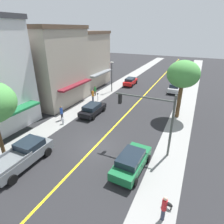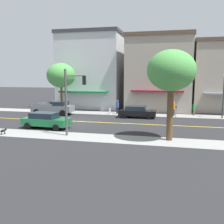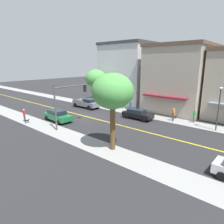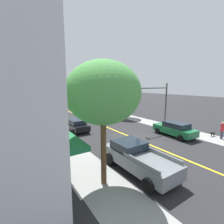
# 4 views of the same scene
# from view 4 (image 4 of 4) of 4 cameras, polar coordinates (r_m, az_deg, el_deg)

# --- Properties ---
(ground_plane) EXTENTS (140.00, 140.00, 0.00)m
(ground_plane) POSITION_cam_4_polar(r_m,az_deg,el_deg) (17.39, 8.14, -9.26)
(ground_plane) COLOR #262628
(sidewalk_left) EXTENTS (2.80, 126.00, 0.01)m
(sidewalk_left) POSITION_cam_4_polar(r_m,az_deg,el_deg) (14.11, -13.83, -14.03)
(sidewalk_left) COLOR gray
(sidewalk_left) RESTS_ON ground
(sidewalk_right) EXTENTS (2.80, 126.00, 0.01)m
(sidewalk_right) POSITION_cam_4_polar(r_m,az_deg,el_deg) (22.34, 21.45, -5.58)
(sidewalk_right) COLOR gray
(sidewalk_right) RESTS_ON ground
(road_centerline_stripe) EXTENTS (0.20, 126.00, 0.00)m
(road_centerline_stripe) POSITION_cam_4_polar(r_m,az_deg,el_deg) (17.39, 8.14, -9.26)
(road_centerline_stripe) COLOR yellow
(road_centerline_stripe) RESTS_ON ground
(street_tree_left_near) EXTENTS (3.99, 3.99, 6.86)m
(street_tree_left_near) POSITION_cam_4_polar(r_m,az_deg,el_deg) (8.61, -3.15, 6.61)
(street_tree_left_near) COLOR brown
(street_tree_left_near) RESTS_ON ground
(street_tree_right_corner) EXTENTS (3.81, 3.81, 7.20)m
(street_tree_right_corner) POSITION_cam_4_polar(r_m,az_deg,el_deg) (28.41, 4.01, 9.40)
(street_tree_right_corner) COLOR brown
(street_tree_right_corner) RESTS_ON ground
(fire_hydrant) EXTENTS (0.44, 0.24, 0.86)m
(fire_hydrant) POSITION_cam_4_polar(r_m,az_deg,el_deg) (16.35, -13.51, -9.09)
(fire_hydrant) COLOR silver
(fire_hydrant) RESTS_ON ground
(parking_meter) EXTENTS (0.12, 0.18, 1.35)m
(parking_meter) POSITION_cam_4_polar(r_m,az_deg,el_deg) (24.24, -20.52, -2.21)
(parking_meter) COLOR #4C4C51
(parking_meter) RESTS_ON ground
(traffic_light_mast) EXTENTS (5.27, 0.32, 5.74)m
(traffic_light_mast) POSITION_cam_4_polar(r_m,az_deg,el_deg) (21.14, 15.53, 4.45)
(traffic_light_mast) COLOR #474C47
(traffic_light_mast) RESTS_ON ground
(street_lamp) EXTENTS (0.70, 0.36, 5.32)m
(street_lamp) POSITION_cam_4_polar(r_m,az_deg,el_deg) (29.20, -23.55, 4.44)
(street_lamp) COLOR #38383D
(street_lamp) RESTS_ON ground
(red_sedan_left_curb) EXTENTS (2.03, 4.51, 1.48)m
(red_sedan_left_curb) POSITION_cam_4_polar(r_m,az_deg,el_deg) (34.99, -22.19, 0.97)
(red_sedan_left_curb) COLOR red
(red_sedan_left_curb) RESTS_ON ground
(black_sedan_left_curb) EXTENTS (2.10, 4.53, 1.45)m
(black_sedan_left_curb) POSITION_cam_4_polar(r_m,az_deg,el_deg) (20.39, -12.53, -4.33)
(black_sedan_left_curb) COLOR black
(black_sedan_left_curb) RESTS_ON ground
(silver_sedan_right_curb) EXTENTS (2.06, 4.38, 1.61)m
(silver_sedan_right_curb) POSITION_cam_4_polar(r_m,az_deg,el_deg) (36.83, -8.45, 2.05)
(silver_sedan_right_curb) COLOR #B7BABF
(silver_sedan_right_curb) RESTS_ON ground
(green_sedan_right_curb) EXTENTS (2.25, 4.73, 1.56)m
(green_sedan_right_curb) POSITION_cam_4_polar(r_m,az_deg,el_deg) (19.18, 21.11, -5.49)
(green_sedan_right_curb) COLOR #196638
(green_sedan_right_curb) RESTS_ON ground
(grey_pickup_truck) EXTENTS (2.36, 5.46, 1.77)m
(grey_pickup_truck) POSITION_cam_4_polar(r_m,az_deg,el_deg) (11.12, 8.73, -15.43)
(grey_pickup_truck) COLOR slate
(grey_pickup_truck) RESTS_ON ground
(pedestrian_blue_shirt) EXTENTS (0.35, 0.35, 1.84)m
(pedestrian_blue_shirt) POSITION_cam_4_polar(r_m,az_deg,el_deg) (16.75, -17.34, -6.84)
(pedestrian_blue_shirt) COLOR black
(pedestrian_blue_shirt) RESTS_ON ground
(pedestrian_red_shirt) EXTENTS (0.32, 0.32, 1.83)m
(pedestrian_red_shirt) POSITION_cam_4_polar(r_m,az_deg,el_deg) (20.36, 34.11, -5.17)
(pedestrian_red_shirt) COLOR #33384C
(pedestrian_red_shirt) RESTS_ON ground
(pedestrian_orange_shirt) EXTENTS (0.36, 0.36, 1.83)m
(pedestrian_orange_shirt) POSITION_cam_4_polar(r_m,az_deg,el_deg) (23.83, -22.10, -2.31)
(pedestrian_orange_shirt) COLOR #33384C
(pedestrian_orange_shirt) RESTS_ON ground
(pedestrian_green_shirt) EXTENTS (0.34, 0.34, 1.67)m
(pedestrian_green_shirt) POSITION_cam_4_polar(r_m,az_deg,el_deg) (26.13, -25.45, -1.73)
(pedestrian_green_shirt) COLOR brown
(pedestrian_green_shirt) RESTS_ON ground
(small_dog) EXTENTS (0.69, 0.36, 0.51)m
(small_dog) POSITION_cam_4_polar(r_m,az_deg,el_deg) (20.98, 31.74, -6.38)
(small_dog) COLOR black
(small_dog) RESTS_ON ground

